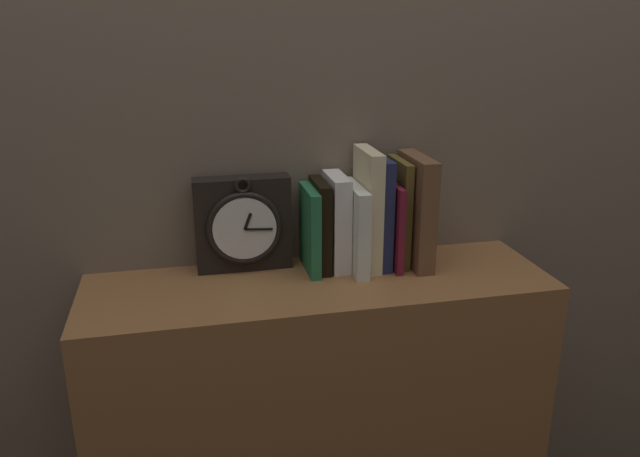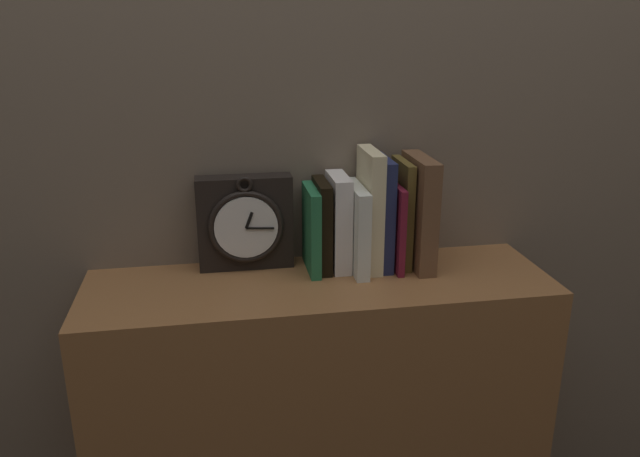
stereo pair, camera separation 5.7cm
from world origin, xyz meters
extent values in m
cube|color=#936038|center=(0.00, 0.00, 0.37)|extent=(0.94, 0.28, 0.73)
cube|color=black|center=(-0.14, 0.11, 0.83)|extent=(0.20, 0.05, 0.20)
torus|color=black|center=(-0.14, 0.08, 0.83)|extent=(0.15, 0.01, 0.15)
cylinder|color=silver|center=(-0.14, 0.07, 0.83)|extent=(0.13, 0.01, 0.13)
cube|color=black|center=(-0.13, 0.07, 0.85)|extent=(0.02, 0.00, 0.04)
cube|color=black|center=(-0.11, 0.07, 0.83)|extent=(0.06, 0.00, 0.01)
torus|color=black|center=(-0.14, 0.08, 0.92)|extent=(0.03, 0.01, 0.03)
cube|color=#257046|center=(-0.01, 0.07, 0.82)|extent=(0.02, 0.13, 0.18)
cube|color=black|center=(0.02, 0.07, 0.82)|extent=(0.02, 0.12, 0.19)
cube|color=white|center=(0.05, 0.07, 0.83)|extent=(0.04, 0.12, 0.20)
cube|color=white|center=(0.09, 0.05, 0.82)|extent=(0.03, 0.15, 0.18)
cube|color=beige|center=(0.12, 0.07, 0.86)|extent=(0.03, 0.13, 0.25)
cube|color=navy|center=(0.14, 0.07, 0.85)|extent=(0.02, 0.13, 0.23)
cube|color=maroon|center=(0.17, 0.06, 0.82)|extent=(0.01, 0.14, 0.18)
cube|color=brown|center=(0.19, 0.07, 0.84)|extent=(0.02, 0.12, 0.22)
cube|color=brown|center=(0.22, 0.05, 0.85)|extent=(0.04, 0.15, 0.23)
camera|label=1|loc=(-0.25, -1.12, 1.24)|focal=35.00mm
camera|label=2|loc=(-0.20, -1.13, 1.24)|focal=35.00mm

